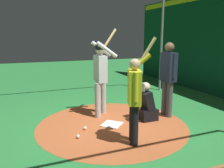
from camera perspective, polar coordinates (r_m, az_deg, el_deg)
ground_plane at (r=5.36m, az=-0.00°, el=-9.99°), size 27.95×27.95×0.00m
dirt_circle at (r=5.36m, az=-0.00°, el=-9.97°), size 3.39×3.39×0.01m
home_plate at (r=5.35m, az=-0.00°, el=-9.88°), size 0.59×0.59×0.01m
batter at (r=5.73m, az=-2.79°, el=3.11°), size 0.68×0.49×2.17m
catcher at (r=5.60m, az=8.34°, el=-5.26°), size 0.58×0.40×0.92m
umpire at (r=5.85m, az=13.67°, el=2.13°), size 0.23×0.49×1.84m
visitor at (r=4.24m, az=5.61°, el=-2.85°), size 0.65×0.51×1.97m
cage_frame at (r=4.99m, az=-0.00°, el=15.60°), size 6.04×5.22×3.33m
baseball_0 at (r=5.10m, az=-6.68°, el=-10.74°), size 0.07×0.07×0.07m
baseball_1 at (r=4.73m, az=-8.39°, el=-12.65°), size 0.07×0.07×0.07m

